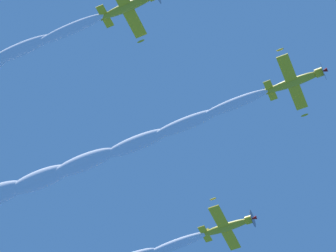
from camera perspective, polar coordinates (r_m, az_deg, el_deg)
The scene contains 3 objects.
airplane_lead at distance 85.91m, azimuth 9.41°, elevation 3.28°, with size 7.73×7.13×2.64m.
airplane_left_wingman at distance 92.90m, azimuth 4.46°, elevation -7.39°, with size 7.77×7.12×2.68m.
airplane_right_wingman at distance 82.75m, azimuth -2.79°, elevation 8.85°, with size 7.76×7.15×2.64m.
Camera 1 is at (-27.87, 6.90, 1.69)m, focal length 82.79 mm.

